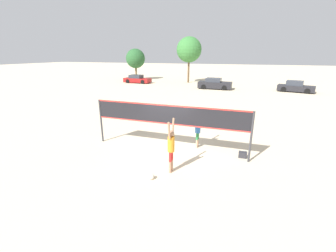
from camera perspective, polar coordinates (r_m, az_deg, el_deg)
name	(u,v)px	position (r m, az deg, el deg)	size (l,w,h in m)	color
ground_plane	(168,150)	(11.42, 0.00, -6.18)	(200.00, 200.00, 0.00)	beige
volleyball_net	(168,117)	(10.83, 0.00, 2.20)	(7.79, 0.10, 2.35)	#38383D
player_spiker	(171,145)	(8.99, 0.78, -4.87)	(0.28, 0.72, 2.23)	tan
player_blocker	(198,128)	(11.55, 7.58, -0.62)	(0.28, 0.68, 1.96)	tan
volleyball	(151,176)	(8.95, -4.31, -12.66)	(0.23, 0.23, 0.23)	silver
gear_bag	(243,155)	(11.19, 18.43, -6.94)	(0.38, 0.26, 0.27)	#2D2D33
parked_car_near	(137,79)	(38.45, -7.85, 11.67)	(4.52, 1.97, 1.33)	maroon
parked_car_mid	(296,87)	(33.16, 29.68, 8.60)	(4.52, 2.70, 1.40)	#232328
parked_car_far	(215,84)	(32.17, 11.76, 10.40)	(4.52, 2.08, 1.46)	#232328
tree_left_cluster	(189,50)	(38.64, 5.37, 18.73)	(4.06, 4.06, 7.32)	brown
tree_right_cluster	(136,59)	(43.34, -8.25, 16.58)	(3.48, 3.48, 5.55)	brown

